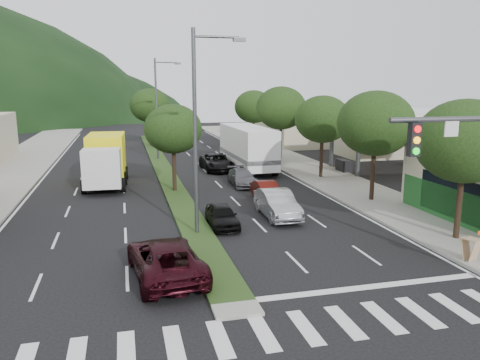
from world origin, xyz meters
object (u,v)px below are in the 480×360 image
object	(u,v)px
tree_r_b	(376,123)
tree_med_far	(150,105)
box_truck	(106,162)
a_frame_sign	(471,247)
car_queue_d	(217,162)
tree_r_a	(465,141)
car_queue_b	(242,177)
tree_r_e	(254,107)
sedan_silver	(277,204)
tree_med_near	(173,129)
suv_maroon	(165,259)
car_queue_c	(267,191)
tree_r_d	(281,108)
streetlight_near	(199,123)
motorhome	(247,147)
tree_r_c	(323,119)
car_queue_a	(222,216)
streetlight_mid	(158,104)

from	to	relation	value
tree_r_b	tree_med_far	size ratio (longest dim) A/B	1.00
box_truck	a_frame_sign	world-z (taller)	box_truck
car_queue_d	tree_r_b	bearing A→B (deg)	-62.43
tree_r_a	car_queue_b	world-z (taller)	tree_r_a
tree_r_e	sedan_silver	bearing A→B (deg)	-103.27
tree_med_near	a_frame_sign	bearing A→B (deg)	-57.88
suv_maroon	tree_r_a	bearing A→B (deg)	178.02
sedan_silver	car_queue_c	distance (m)	4.01
tree_r_b	tree_r_e	size ratio (longest dim) A/B	1.03
tree_med_far	tree_r_d	bearing A→B (deg)	-49.40
tree_r_a	a_frame_sign	world-z (taller)	tree_r_a
tree_r_a	car_queue_d	xyz separation A→B (m)	(-7.43, 21.66, -4.10)
tree_med_near	streetlight_near	world-z (taller)	streetlight_near
suv_maroon	motorhome	world-z (taller)	motorhome
tree_r_e	streetlight_near	distance (m)	34.11
tree_r_a	tree_r_c	world-z (taller)	tree_r_a
tree_r_d	tree_med_near	bearing A→B (deg)	-135.00
tree_r_b	tree_r_e	bearing A→B (deg)	90.00
box_truck	car_queue_a	bearing A→B (deg)	119.01
suv_maroon	box_truck	size ratio (longest dim) A/B	0.70
streetlight_near	tree_r_a	bearing A→B (deg)	-18.73
tree_r_c	tree_med_far	size ratio (longest dim) A/B	0.93
tree_r_b	tree_r_c	size ratio (longest dim) A/B	1.07
tree_med_far	a_frame_sign	world-z (taller)	tree_med_far
tree_r_e	tree_med_near	distance (m)	25.06
tree_r_b	motorhome	bearing A→B (deg)	108.88
car_queue_c	tree_r_e	bearing A→B (deg)	76.08
car_queue_d	motorhome	xyz separation A→B (m)	(2.79, -0.07, 1.30)
tree_r_b	motorhome	size ratio (longest dim) A/B	0.70
tree_med_near	suv_maroon	bearing A→B (deg)	-97.66
tree_r_a	car_queue_b	distance (m)	17.00
tree_r_d	tree_med_far	world-z (taller)	tree_r_d
suv_maroon	car_queue_a	world-z (taller)	suv_maroon
tree_r_a	tree_r_d	bearing A→B (deg)	90.00
tree_med_far	a_frame_sign	xyz separation A→B (m)	(10.50, -42.73, -4.27)
tree_r_a	tree_r_b	size ratio (longest dim) A/B	0.96
tree_med_near	box_truck	size ratio (longest dim) A/B	0.78
streetlight_near	car_queue_a	bearing A→B (deg)	37.14
tree_r_c	a_frame_sign	distance (m)	19.21
streetlight_mid	tree_med_near	bearing A→B (deg)	-90.78
streetlight_mid	car_queue_d	world-z (taller)	streetlight_mid
car_queue_c	box_truck	size ratio (longest dim) A/B	0.48
sedan_silver	car_queue_a	xyz separation A→B (m)	(-3.43, -1.04, -0.16)
streetlight_near	a_frame_sign	distance (m)	13.22
tree_r_b	car_queue_a	xyz separation A→B (m)	(-10.50, -3.02, -4.43)
tree_med_near	streetlight_mid	world-z (taller)	streetlight_mid
tree_r_c	tree_r_d	distance (m)	10.01
tree_r_e	a_frame_sign	distance (m)	38.98
suv_maroon	a_frame_sign	bearing A→B (deg)	166.07
streetlight_near	sedan_silver	world-z (taller)	streetlight_near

